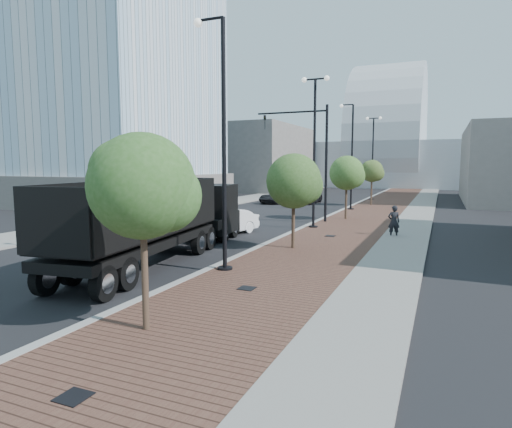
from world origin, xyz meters
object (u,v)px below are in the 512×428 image
at_px(white_sedan, 225,222).
at_px(dark_car_mid, 279,197).
at_px(pedestrian, 394,222).
at_px(dump_truck, 182,221).

distance_m(white_sedan, dark_car_mid, 20.91).
bearing_deg(pedestrian, white_sedan, -1.23).
bearing_deg(pedestrian, dump_truck, 24.24).
relative_size(dark_car_mid, pedestrian, 2.71).
relative_size(dump_truck, white_sedan, 3.09).
height_order(dump_truck, pedestrian, dump_truck).
distance_m(dump_truck, dark_car_mid, 26.00).
distance_m(white_sedan, pedestrian, 9.42).
bearing_deg(dump_truck, dark_car_mid, 92.79).
bearing_deg(white_sedan, dump_truck, -68.00).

